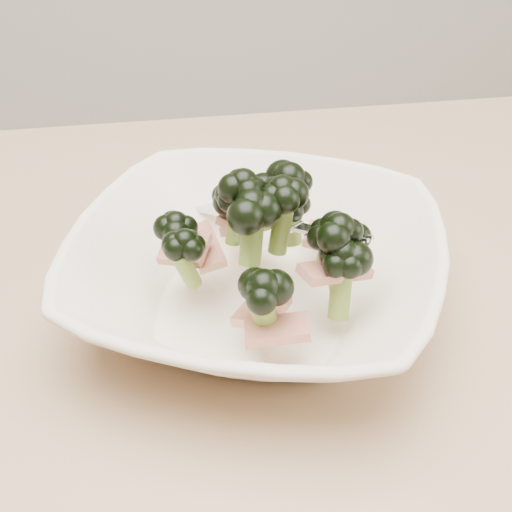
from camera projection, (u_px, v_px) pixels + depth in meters
name	position (u px, v px, depth m)	size (l,w,h in m)	color
dining_table	(173.00, 432.00, 0.59)	(1.20, 0.80, 0.75)	tan
broccoli_dish	(258.00, 266.00, 0.55)	(0.37, 0.37, 0.13)	white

